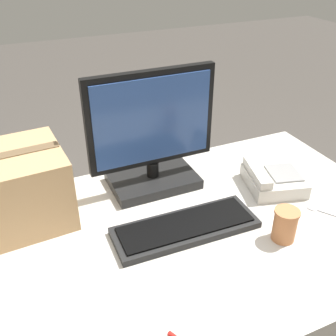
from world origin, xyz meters
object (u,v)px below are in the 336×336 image
(desk_phone, at_px, (272,179))
(spoon, at_px, (321,211))
(monitor, at_px, (152,140))
(cardboard_box, at_px, (2,192))
(keyboard, at_px, (186,228))
(paper_cup_right, at_px, (285,225))

(desk_phone, height_order, spoon, desk_phone)
(monitor, bearing_deg, cardboard_box, -177.88)
(keyboard, bearing_deg, paper_cup_right, -29.39)
(desk_phone, distance_m, paper_cup_right, 0.29)
(keyboard, distance_m, desk_phone, 0.41)
(keyboard, bearing_deg, spoon, -10.49)
(keyboard, height_order, cardboard_box, cardboard_box)
(monitor, bearing_deg, keyboard, -91.28)
(monitor, xyz_separation_m, keyboard, (-0.01, -0.29, -0.17))
(desk_phone, height_order, paper_cup_right, paper_cup_right)
(paper_cup_right, bearing_deg, spoon, 15.17)
(monitor, distance_m, spoon, 0.62)
(cardboard_box, bearing_deg, spoon, -20.89)
(spoon, relative_size, cardboard_box, 0.34)
(keyboard, height_order, desk_phone, desk_phone)
(monitor, distance_m, paper_cup_right, 0.52)
(spoon, bearing_deg, monitor, 16.50)
(desk_phone, relative_size, cardboard_box, 0.60)
(spoon, height_order, cardboard_box, cardboard_box)
(cardboard_box, bearing_deg, paper_cup_right, -29.17)
(monitor, distance_m, cardboard_box, 0.51)
(keyboard, bearing_deg, desk_phone, 14.99)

